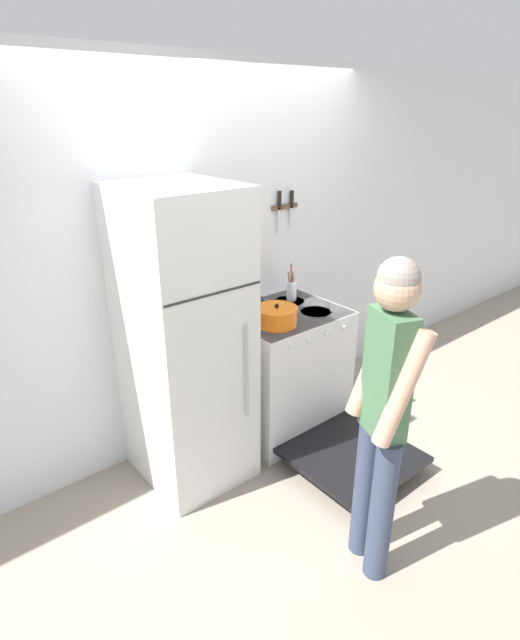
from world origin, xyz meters
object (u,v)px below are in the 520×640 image
Objects in this scene: stove_range at (286,372)px; tea_kettle at (253,303)px; utensil_jar at (292,290)px; person at (384,408)px; refrigerator at (185,342)px; dutch_oven_pot at (277,316)px.

tea_kettle is at bearing 134.20° from stove_range.
person reaches higher than utensil_jar.
person is (-0.69, -1.39, -0.04)m from utensil_jar.
refrigerator reaches higher than stove_range.
person is (-0.30, -1.11, -0.02)m from dutch_oven_pot.
person is at bearing -75.42° from refrigerator.
refrigerator is 0.94m from stove_range.
refrigerator is 8.21× the size of tea_kettle.
utensil_jar reaches higher than tea_kettle.
dutch_oven_pot is at bearing -11.51° from refrigerator.
refrigerator is 0.64m from dutch_oven_pot.
refrigerator reaches higher than tea_kettle.
dutch_oven_pot is 1.14× the size of utensil_jar.
person reaches higher than dutch_oven_pot.
stove_range is at bearing 27.88° from dutch_oven_pot.
person is at bearing -116.53° from utensil_jar.
refrigerator reaches higher than utensil_jar.
utensil_jar is at bearing 8.49° from refrigerator.
utensil_jar reaches higher than dutch_oven_pot.
refrigerator reaches higher than dutch_oven_pot.
dutch_oven_pot is 0.19× the size of person.
refrigerator is 1.11× the size of person.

